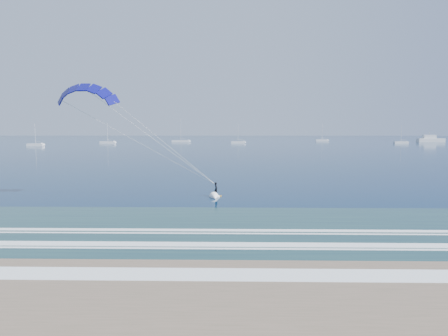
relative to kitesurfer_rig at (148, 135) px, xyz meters
name	(u,v)px	position (x,y,z in m)	size (l,w,h in m)	color
ground	(279,274)	(12.68, -24.76, -7.53)	(900.00, 900.00, 0.00)	#082548
kitesurfer_rig	(148,135)	(0.00, 0.00, 0.00)	(20.73, 4.64, 14.52)	orange
motor_yacht	(430,139)	(131.94, 200.94, -5.80)	(15.87, 4.23, 6.44)	silver
sailboat_0	(36,145)	(-83.18, 140.40, -6.85)	(7.75, 2.40, 10.68)	silver
sailboat_1	(108,142)	(-59.14, 173.68, -6.84)	(8.54, 2.40, 11.75)	silver
sailboat_2	(181,141)	(-21.32, 196.99, -6.83)	(10.89, 2.40, 14.39)	silver
sailboat_3	(238,142)	(13.40, 176.98, -6.85)	(7.75, 2.40, 10.89)	silver
sailboat_4	(322,140)	(68.92, 215.28, -6.85)	(8.01, 2.40, 10.99)	silver
sailboat_5	(401,142)	(103.43, 175.56, -6.85)	(7.56, 2.40, 10.47)	silver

